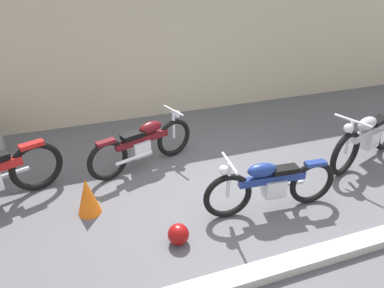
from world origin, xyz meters
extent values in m
plane|color=#56565B|center=(0.00, 0.00, 0.00)|extent=(40.00, 40.00, 0.00)
cube|color=beige|center=(0.00, 3.46, 1.59)|extent=(18.00, 0.30, 3.18)
cube|color=#B7B2A8|center=(0.00, -1.50, 0.06)|extent=(18.00, 0.24, 0.12)
sphere|color=maroon|center=(-0.83, -0.69, 0.13)|extent=(0.27, 0.27, 0.27)
cone|color=orange|center=(-1.81, 0.28, 0.28)|extent=(0.32, 0.32, 0.55)
torus|color=black|center=(-0.23, 1.45, 0.34)|extent=(0.68, 0.30, 0.69)
torus|color=black|center=(-1.43, 1.03, 0.34)|extent=(0.68, 0.30, 0.69)
cube|color=silver|center=(-0.88, 1.23, 0.36)|extent=(0.35, 0.28, 0.26)
cube|color=#590F14|center=(-0.83, 1.24, 0.51)|extent=(0.94, 0.40, 0.11)
ellipsoid|color=#590F14|center=(-0.67, 1.30, 0.68)|extent=(0.45, 0.31, 0.19)
cube|color=black|center=(-0.99, 1.18, 0.63)|extent=(0.41, 0.28, 0.08)
cube|color=#590F14|center=(-1.43, 1.03, 0.66)|extent=(0.32, 0.20, 0.06)
cylinder|color=silver|center=(-0.23, 1.45, 0.60)|extent=(0.05, 0.05, 0.52)
cylinder|color=silver|center=(-0.23, 1.45, 0.86)|extent=(0.21, 0.53, 0.03)
sphere|color=silver|center=(-0.16, 1.47, 0.77)|extent=(0.13, 0.13, 0.13)
cylinder|color=silver|center=(-1.02, 1.06, 0.30)|extent=(0.64, 0.27, 0.06)
torus|color=black|center=(2.16, -0.06, 0.38)|extent=(0.75, 0.34, 0.76)
cube|color=silver|center=(2.87, 0.18, 0.40)|extent=(0.38, 0.31, 0.29)
cube|color=#ADADB2|center=(2.82, 0.17, 0.57)|extent=(1.05, 0.45, 0.13)
ellipsoid|color=#ADADB2|center=(2.65, 0.10, 0.76)|extent=(0.50, 0.35, 0.21)
cube|color=black|center=(3.00, 0.23, 0.70)|extent=(0.46, 0.31, 0.08)
cylinder|color=silver|center=(2.16, -0.06, 0.67)|extent=(0.06, 0.06, 0.57)
cylinder|color=silver|center=(2.16, -0.06, 0.95)|extent=(0.23, 0.58, 0.04)
sphere|color=silver|center=(2.08, -0.09, 0.85)|extent=(0.15, 0.15, 0.15)
cylinder|color=silver|center=(3.03, 0.37, 0.33)|extent=(0.71, 0.30, 0.06)
torus|color=black|center=(-0.05, -0.43, 0.34)|extent=(0.68, 0.14, 0.68)
torus|color=black|center=(1.20, -0.53, 0.34)|extent=(0.68, 0.14, 0.68)
cube|color=silver|center=(0.62, -0.48, 0.36)|extent=(0.31, 0.21, 0.26)
cube|color=navy|center=(0.57, -0.48, 0.51)|extent=(0.96, 0.17, 0.11)
ellipsoid|color=navy|center=(0.40, -0.46, 0.67)|extent=(0.42, 0.22, 0.19)
cube|color=black|center=(0.74, -0.49, 0.63)|extent=(0.38, 0.20, 0.07)
cube|color=navy|center=(1.20, -0.53, 0.65)|extent=(0.31, 0.14, 0.06)
cylinder|color=silver|center=(-0.05, -0.43, 0.59)|extent=(0.05, 0.05, 0.51)
cylinder|color=silver|center=(-0.05, -0.43, 0.85)|extent=(0.08, 0.54, 0.03)
sphere|color=silver|center=(-0.13, -0.42, 0.76)|extent=(0.13, 0.13, 0.13)
cylinder|color=silver|center=(0.81, -0.39, 0.29)|extent=(0.65, 0.11, 0.06)
torus|color=black|center=(-2.46, 1.13, 0.39)|extent=(0.76, 0.37, 0.78)
cube|color=#B21919|center=(-2.46, 1.13, 0.75)|extent=(0.37, 0.24, 0.06)
cylinder|color=silver|center=(-2.93, 1.08, 0.34)|extent=(0.72, 0.33, 0.06)
camera|label=1|loc=(-1.76, -3.86, 3.13)|focal=32.96mm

